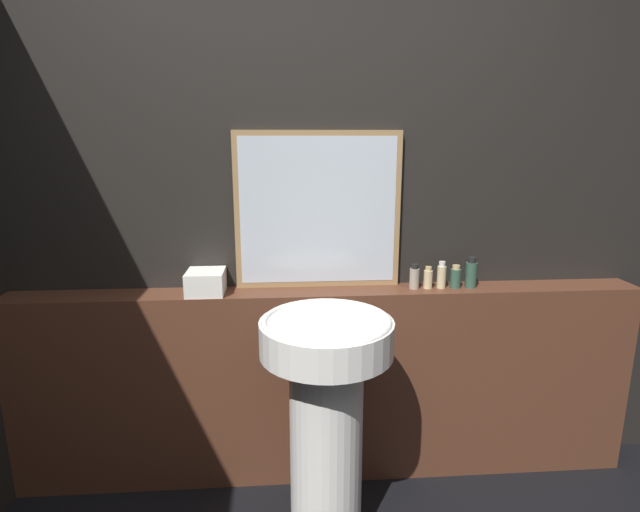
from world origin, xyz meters
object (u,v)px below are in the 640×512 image
(lotion_bottle, at_px, (441,276))
(conditioner_bottle, at_px, (428,278))
(pedestal_sink, at_px, (326,409))
(shampoo_bottle, at_px, (414,277))
(hand_soap_bottle, at_px, (471,273))
(body_wash_bottle, at_px, (456,277))
(mirror, at_px, (318,211))
(towel_stack, at_px, (206,282))

(lotion_bottle, bearing_deg, conditioner_bottle, 180.00)
(conditioner_bottle, distance_m, lotion_bottle, 0.06)
(pedestal_sink, relative_size, shampoo_bottle, 8.33)
(conditioner_bottle, distance_m, hand_soap_bottle, 0.20)
(pedestal_sink, height_order, body_wash_bottle, body_wash_bottle)
(mirror, relative_size, shampoo_bottle, 6.53)
(body_wash_bottle, bearing_deg, lotion_bottle, 180.00)
(towel_stack, bearing_deg, body_wash_bottle, -0.00)
(shampoo_bottle, relative_size, hand_soap_bottle, 0.80)
(lotion_bottle, bearing_deg, shampoo_bottle, 180.00)
(shampoo_bottle, relative_size, lotion_bottle, 0.92)
(towel_stack, xyz_separation_m, shampoo_bottle, (0.95, -0.00, 0.00))
(lotion_bottle, bearing_deg, hand_soap_bottle, -0.00)
(shampoo_bottle, xyz_separation_m, lotion_bottle, (0.13, 0.00, 0.00))
(pedestal_sink, height_order, hand_soap_bottle, hand_soap_bottle)
(mirror, relative_size, body_wash_bottle, 7.05)
(conditioner_bottle, bearing_deg, pedestal_sink, -140.10)
(shampoo_bottle, height_order, hand_soap_bottle, hand_soap_bottle)
(pedestal_sink, relative_size, hand_soap_bottle, 6.69)
(mirror, bearing_deg, lotion_bottle, -7.50)
(pedestal_sink, distance_m, shampoo_bottle, 0.73)
(body_wash_bottle, bearing_deg, conditioner_bottle, 180.00)
(shampoo_bottle, distance_m, body_wash_bottle, 0.19)
(lotion_bottle, bearing_deg, pedestal_sink, -143.36)
(lotion_bottle, xyz_separation_m, hand_soap_bottle, (0.14, -0.00, 0.01))
(lotion_bottle, relative_size, body_wash_bottle, 1.17)
(pedestal_sink, height_order, mirror, mirror)
(conditioner_bottle, bearing_deg, towel_stack, 180.00)
(pedestal_sink, distance_m, towel_stack, 0.77)
(mirror, distance_m, conditioner_bottle, 0.59)
(mirror, height_order, conditioner_bottle, mirror)
(mirror, height_order, body_wash_bottle, mirror)
(towel_stack, xyz_separation_m, hand_soap_bottle, (1.21, -0.00, 0.02))
(lotion_bottle, height_order, hand_soap_bottle, hand_soap_bottle)
(towel_stack, bearing_deg, pedestal_sink, -40.04)
(towel_stack, relative_size, conditioner_bottle, 1.74)
(conditioner_bottle, bearing_deg, lotion_bottle, -0.00)
(lotion_bottle, distance_m, body_wash_bottle, 0.07)
(towel_stack, xyz_separation_m, conditioner_bottle, (1.01, 0.00, -0.00))
(conditioner_bottle, relative_size, hand_soap_bottle, 0.71)
(towel_stack, distance_m, shampoo_bottle, 0.95)
(conditioner_bottle, relative_size, body_wash_bottle, 0.96)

